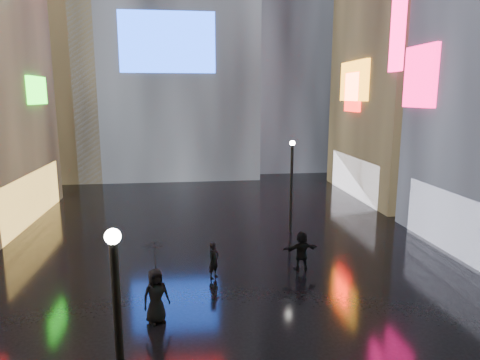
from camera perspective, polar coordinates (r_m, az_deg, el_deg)
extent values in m
plane|color=black|center=(22.28, -2.60, -8.71)|extent=(140.00, 140.00, 0.00)
cube|color=#FFC659|center=(29.15, -25.98, -2.01)|extent=(0.20, 10.00, 3.00)
cube|color=#23EF1A|center=(30.17, -25.46, 10.74)|extent=(0.25, 3.00, 1.71)
cube|color=white|center=(22.78, 27.27, -5.57)|extent=(0.20, 9.00, 3.00)
cube|color=#FF0C5B|center=(25.33, 22.91, 12.59)|extent=(0.25, 2.99, 3.26)
cube|color=black|center=(36.15, 23.73, 20.50)|extent=(10.00, 12.00, 28.00)
cube|color=white|center=(33.96, 14.96, 0.47)|extent=(0.20, 9.00, 3.00)
cube|color=orange|center=(33.64, 14.96, 12.63)|extent=(0.25, 4.92, 2.91)
cube|color=#FF120C|center=(33.73, 14.82, 11.24)|extent=(0.25, 2.63, 2.87)
cube|color=#194CFF|center=(38.08, -9.66, 17.67)|extent=(8.00, 0.20, 5.00)
cube|color=black|center=(49.01, 5.92, 22.17)|extent=(12.00, 12.00, 34.00)
cube|color=black|center=(44.98, -24.23, 17.13)|extent=(10.00, 10.00, 26.00)
sphere|color=white|center=(8.16, -16.61, -7.23)|extent=(0.30, 0.30, 0.30)
cylinder|color=black|center=(23.86, 6.86, -1.19)|extent=(0.16, 0.16, 5.00)
sphere|color=white|center=(23.45, 7.01, 4.90)|extent=(0.30, 0.30, 0.30)
imported|color=black|center=(15.17, -11.15, -14.93)|extent=(1.09, 0.94, 1.89)
imported|color=black|center=(19.27, 8.20, -9.30)|extent=(1.67, 0.71, 1.74)
imported|color=black|center=(18.33, -3.52, -10.62)|extent=(0.65, 0.67, 1.54)
imported|color=black|center=(14.61, -11.36, -9.88)|extent=(1.18, 1.16, 0.96)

